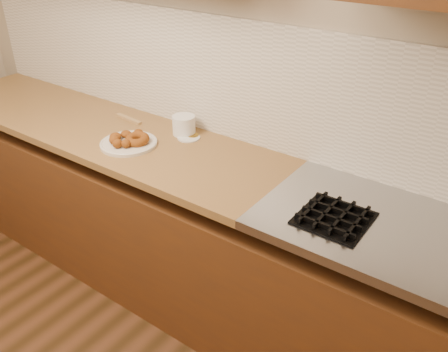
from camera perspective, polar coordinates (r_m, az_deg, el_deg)
The scene contains 13 objects.
wall_back at distance 2.34m, azimuth -0.05°, elevation 15.22°, with size 4.00×0.02×2.70m, color tan.
base_cabinet at distance 2.55m, azimuth -4.15°, elevation -7.78°, with size 3.60×0.60×0.77m, color #562D11.
butcher_block at distance 2.71m, azimuth -15.26°, elevation 5.72°, with size 2.30×0.62×0.04m, color olive.
stovetop at distance 1.87m, azimuth 23.92°, elevation -7.67°, with size 1.30×0.62×0.04m, color #9EA0A5.
backsplash at distance 2.38m, azimuth -0.22°, elevation 11.66°, with size 3.60×0.02×0.60m, color silver.
burner_grates at distance 1.79m, azimuth 22.71°, elevation -7.95°, with size 0.91×0.26×0.03m.
donut_plate at distance 2.41m, azimuth -11.40°, elevation 3.86°, with size 0.28×0.28×0.02m, color beige.
ring_donut at distance 2.38m, azimuth -10.40°, elevation 4.39°, with size 0.12×0.12×0.04m, color brown.
fried_dough_chunks at distance 2.41m, azimuth -12.18°, elevation 4.48°, with size 0.17×0.22×0.05m.
plastic_tub at distance 2.48m, azimuth -4.85°, elevation 6.12°, with size 0.12×0.12×0.10m, color white.
tub_lid at distance 2.44m, azimuth -4.27°, elevation 4.62°, with size 0.12×0.12×0.01m, color silver.
brass_jar_lid at distance 2.46m, azimuth -3.77°, elevation 4.87°, with size 0.06×0.06×0.01m, color #A57E25.
wooden_utensil at distance 2.70m, azimuth -11.38°, elevation 6.75°, with size 0.19×0.02×0.02m, color #A6814D.
Camera 1 is at (1.33, 0.16, 1.94)m, focal length 38.00 mm.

